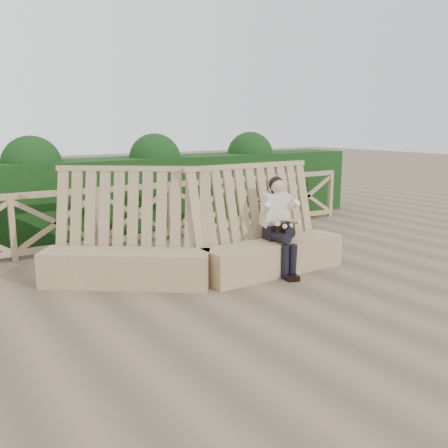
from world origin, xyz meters
TOP-DOWN VIEW (x-y plane):
  - ground at (0.00, 0.00)m, footprint 60.00×60.00m
  - bench at (-0.06, 1.03)m, footprint 4.29×2.04m
  - woman at (1.05, 0.64)m, footprint 0.46×0.86m
  - guardrail at (0.00, 3.50)m, footprint 10.10×0.09m
  - hedge at (0.00, 4.70)m, footprint 12.00×1.20m

SIDE VIEW (x-z plane):
  - ground at x=0.00m, z-range 0.00..0.00m
  - bench at x=-0.06m, z-range -0.40..1.22m
  - guardrail at x=0.00m, z-range 0.00..1.10m
  - hedge at x=0.00m, z-range 0.00..1.50m
  - woman at x=1.05m, z-range 0.06..1.49m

